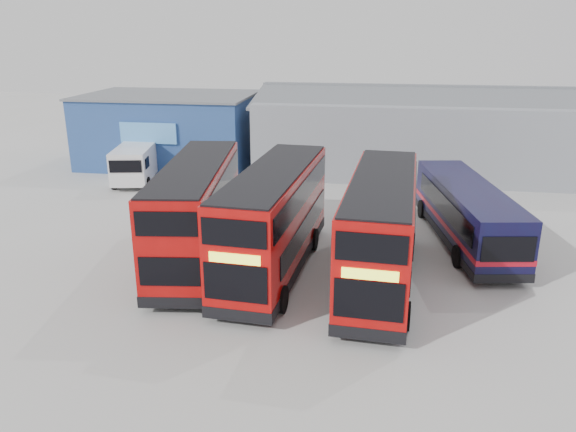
{
  "coord_description": "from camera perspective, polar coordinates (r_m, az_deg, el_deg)",
  "views": [
    {
      "loc": [
        1.27,
        -21.61,
        9.8
      ],
      "look_at": [
        -2.36,
        0.84,
        2.1
      ],
      "focal_mm": 35.0,
      "sensor_mm": 36.0,
      "label": 1
    }
  ],
  "objects": [
    {
      "name": "double_decker_left",
      "position": [
        24.44,
        -9.28,
        0.25
      ],
      "size": [
        3.76,
        10.49,
        4.35
      ],
      "rotation": [
        0.0,
        0.0,
        3.27
      ],
      "color": "#AE0A09",
      "rests_on": "ground"
    },
    {
      "name": "office_block",
      "position": [
        43.06,
        -11.87,
        8.66
      ],
      "size": [
        12.3,
        8.32,
        5.12
      ],
      "color": "navy",
      "rests_on": "ground"
    },
    {
      "name": "single_decker_blue",
      "position": [
        27.7,
        17.62,
        0.14
      ],
      "size": [
        4.07,
        10.62,
        2.82
      ],
      "rotation": [
        0.0,
        0.0,
        3.31
      ],
      "color": "black",
      "rests_on": "ground"
    },
    {
      "name": "maintenance_shed",
      "position": [
        42.76,
        18.29,
        8.08
      ],
      "size": [
        30.5,
        12.0,
        5.89
      ],
      "color": "gray",
      "rests_on": "ground"
    },
    {
      "name": "double_decker_centre",
      "position": [
        23.14,
        -1.4,
        -0.55
      ],
      "size": [
        3.22,
        10.47,
        4.37
      ],
      "rotation": [
        0.0,
        0.0,
        -0.07
      ],
      "color": "#AE0A09",
      "rests_on": "ground"
    },
    {
      "name": "ground_plane",
      "position": [
        23.77,
        5.33,
        -5.73
      ],
      "size": [
        120.0,
        120.0,
        0.0
      ],
      "primitive_type": "plane",
      "color": "#9E9E99",
      "rests_on": "ground"
    },
    {
      "name": "double_decker_right",
      "position": [
        22.27,
        9.35,
        -1.61
      ],
      "size": [
        3.1,
        10.4,
        4.34
      ],
      "rotation": [
        0.0,
        0.0,
        -0.06
      ],
      "color": "#AE0A09",
      "rests_on": "ground"
    },
    {
      "name": "panel_van",
      "position": [
        38.42,
        -15.19,
        5.33
      ],
      "size": [
        3.18,
        5.81,
        2.41
      ],
      "rotation": [
        0.0,
        0.0,
        0.19
      ],
      "color": "silver",
      "rests_on": "ground"
    }
  ]
}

